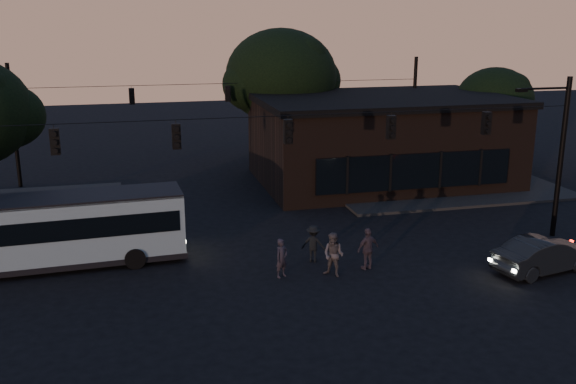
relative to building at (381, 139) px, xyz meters
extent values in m
plane|color=black|center=(-9.00, -15.97, -2.71)|extent=(120.00, 120.00, 0.00)
cube|color=black|center=(3.00, -1.97, -2.63)|extent=(14.00, 10.00, 0.15)
cube|color=black|center=(0.00, 0.03, -0.21)|extent=(15.00, 10.00, 5.00)
cube|color=black|center=(0.00, 0.03, 2.49)|extent=(15.40, 10.40, 0.40)
cube|color=black|center=(0.00, -5.09, -0.91)|extent=(11.50, 0.18, 2.00)
cylinder|color=black|center=(-5.00, 6.03, -0.71)|extent=(0.44, 0.44, 4.00)
ellipsoid|color=black|center=(-5.00, 6.03, 3.49)|extent=(7.60, 7.60, 6.46)
cylinder|color=black|center=(9.00, 2.03, -1.21)|extent=(0.44, 0.44, 3.00)
ellipsoid|color=black|center=(9.00, 2.03, 1.94)|extent=(5.20, 5.20, 4.42)
cylinder|color=black|center=(4.00, -11.97, 1.04)|extent=(0.24, 0.24, 7.50)
cylinder|color=black|center=(-9.00, -11.97, 3.49)|extent=(26.00, 0.03, 0.03)
cube|color=black|center=(-18.00, -11.97, 2.84)|extent=(0.34, 0.30, 1.00)
cube|color=black|center=(-13.50, -11.97, 2.84)|extent=(0.34, 0.30, 1.00)
cube|color=black|center=(-9.00, -11.97, 2.84)|extent=(0.34, 0.30, 1.00)
cube|color=black|center=(-4.50, -11.97, 2.84)|extent=(0.34, 0.30, 1.00)
cube|color=black|center=(0.00, -11.97, 2.84)|extent=(0.34, 0.30, 1.00)
cylinder|color=black|center=(-22.00, 4.03, 1.04)|extent=(0.24, 0.24, 7.50)
cylinder|color=black|center=(4.00, 4.03, 1.04)|extent=(0.24, 0.24, 7.50)
cylinder|color=black|center=(-9.00, 4.03, 3.29)|extent=(26.00, 0.03, 0.03)
cube|color=black|center=(-15.00, 4.03, 2.64)|extent=(0.34, 0.30, 1.00)
cube|color=black|center=(-9.00, 4.03, 2.64)|extent=(0.34, 0.30, 1.00)
cube|color=black|center=(-3.00, 4.03, 2.64)|extent=(0.34, 0.30, 1.00)
cube|color=gray|center=(-18.60, -10.45, -1.03)|extent=(10.68, 2.95, 2.50)
cube|color=black|center=(-18.60, -10.45, -0.79)|extent=(10.26, 2.97, 0.86)
cube|color=black|center=(-18.60, -10.45, 0.22)|extent=(10.68, 2.95, 0.14)
cube|color=black|center=(-18.60, -10.45, -2.37)|extent=(10.78, 3.02, 0.24)
cylinder|color=black|center=(-15.37, -11.48, -2.28)|extent=(0.88, 0.29, 0.86)
cylinder|color=black|center=(-15.49, -9.08, -2.28)|extent=(0.88, 0.29, 0.86)
imported|color=black|center=(0.78, -15.81, -1.98)|extent=(4.62, 2.40, 1.45)
imported|color=black|center=(-9.71, -13.78, -1.91)|extent=(0.70, 0.62, 1.60)
imported|color=#464040|center=(-7.68, -14.18, -1.81)|extent=(1.10, 1.10, 1.80)
imported|color=#3A2F38|center=(-6.08, -13.81, -1.83)|extent=(1.11, 0.71, 1.76)
imported|color=black|center=(-8.01, -12.47, -1.90)|extent=(1.20, 1.01, 1.61)
camera|label=1|loc=(-15.25, -37.02, 7.27)|focal=40.00mm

